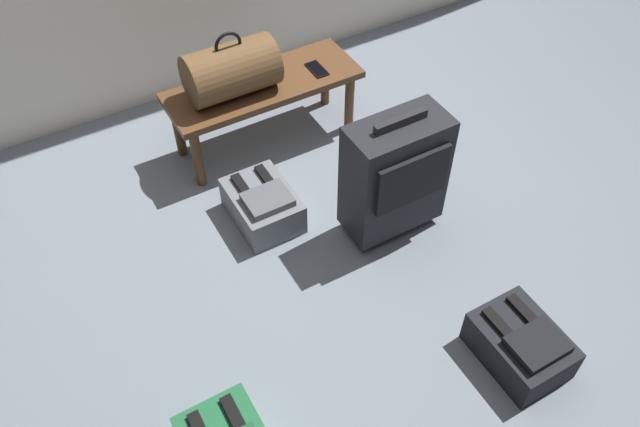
{
  "coord_description": "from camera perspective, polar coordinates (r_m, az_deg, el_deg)",
  "views": [
    {
      "loc": [
        -0.98,
        -1.57,
        2.36
      ],
      "look_at": [
        -0.03,
        0.09,
        0.25
      ],
      "focal_mm": 36.49,
      "sensor_mm": 36.0,
      "label": 1
    }
  ],
  "objects": [
    {
      "name": "duffel_bag_brown",
      "position": [
        3.22,
        -7.8,
        12.36
      ],
      "size": [
        0.44,
        0.26,
        0.34
      ],
      "color": "brown",
      "rests_on": "bench"
    },
    {
      "name": "backpack_grey",
      "position": [
        3.11,
        -5.04,
        0.76
      ],
      "size": [
        0.28,
        0.38,
        0.21
      ],
      "color": "slate",
      "rests_on": "ground"
    },
    {
      "name": "backpack_dark",
      "position": [
        2.76,
        17.19,
        -10.96
      ],
      "size": [
        0.28,
        0.38,
        0.21
      ],
      "color": "black",
      "rests_on": "ground"
    },
    {
      "name": "bench",
      "position": [
        3.39,
        -4.97,
        10.58
      ],
      "size": [
        1.0,
        0.36,
        0.38
      ],
      "color": "brown",
      "rests_on": "ground"
    },
    {
      "name": "suitcase_upright_charcoal",
      "position": [
        2.91,
        6.6,
        3.43
      ],
      "size": [
        0.45,
        0.25,
        0.66
      ],
      "color": "black",
      "rests_on": "ground"
    },
    {
      "name": "cell_phone",
      "position": [
        3.42,
        -0.27,
        12.54
      ],
      "size": [
        0.07,
        0.14,
        0.01
      ],
      "color": "black",
      "rests_on": "bench"
    },
    {
      "name": "ground_plane",
      "position": [
        3.0,
        1.33,
        -4.2
      ],
      "size": [
        6.6,
        6.6,
        0.0
      ],
      "primitive_type": "plane",
      "color": "slate"
    }
  ]
}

